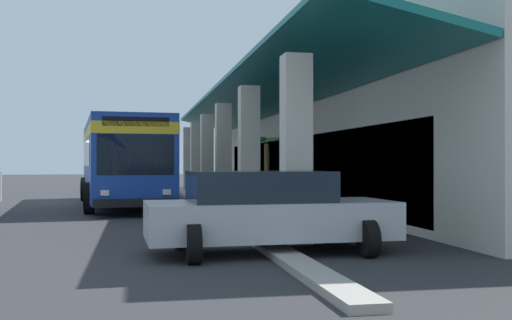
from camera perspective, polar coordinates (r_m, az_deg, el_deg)
The scene contains 6 objects.
ground at distance 27.18m, azimuth 0.66°, elevation -3.65°, with size 120.00×120.00×0.00m, color #2D2D30.
curb_strip at distance 25.23m, azimuth -5.44°, elevation -3.78°, with size 37.72×0.50×0.12m, color #9E998E.
plaza_building at distance 27.91m, azimuth 14.70°, elevation 4.13°, with size 31.73×15.52×7.48m.
transit_bus at distance 23.88m, azimuth -12.31°, elevation 0.33°, with size 11.40×3.63×3.34m.
parked_sedan_silver at distance 11.08m, azimuth 1.05°, elevation -4.75°, with size 2.56×4.47×1.47m.
potted_palm at distance 19.46m, azimuth 1.00°, elevation -3.03°, with size 1.90×1.71×2.49m.
Camera 1 is at (26.57, 2.50, 1.63)m, focal length 43.33 mm.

